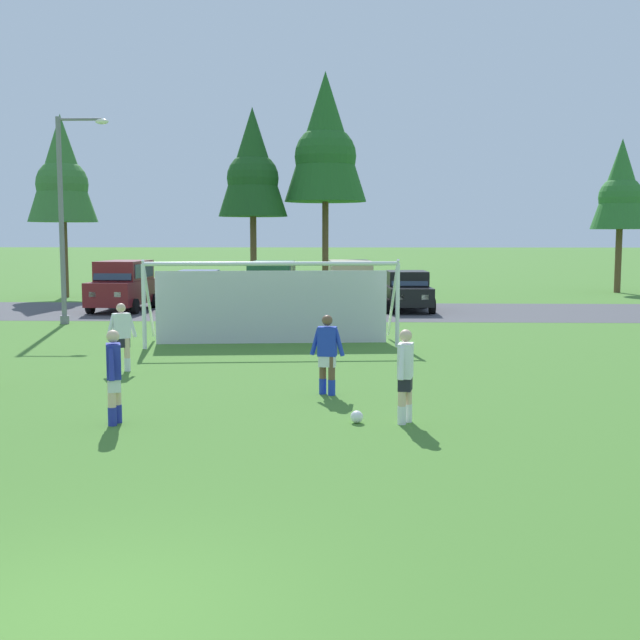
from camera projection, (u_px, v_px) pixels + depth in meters
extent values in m
plane|color=#477A2D|center=(263.00, 356.00, 21.63)|extent=(400.00, 400.00, 0.00)
cube|color=#4C4C51|center=(294.00, 311.00, 34.30)|extent=(52.00, 8.40, 0.01)
sphere|color=white|center=(357.00, 417.00, 13.84)|extent=(0.22, 0.22, 0.22)
sphere|color=black|center=(357.00, 417.00, 13.84)|extent=(0.08, 0.08, 0.08)
sphere|color=red|center=(360.00, 417.00, 13.84)|extent=(0.07, 0.07, 0.07)
cylinder|color=white|center=(398.00, 305.00, 23.24)|extent=(0.12, 0.12, 2.44)
cylinder|color=white|center=(144.00, 307.00, 22.79)|extent=(0.12, 0.12, 2.44)
cylinder|color=white|center=(272.00, 264.00, 22.89)|extent=(7.30, 0.83, 0.12)
cylinder|color=white|center=(393.00, 299.00, 24.12)|extent=(0.27, 1.94, 2.46)
cylinder|color=white|center=(149.00, 300.00, 23.67)|extent=(0.27, 1.94, 2.46)
cube|color=silver|center=(272.00, 307.00, 24.02)|extent=(6.92, 0.72, 2.20)
cylinder|color=brown|center=(332.00, 376.00, 16.23)|extent=(0.14, 0.14, 0.80)
cylinder|color=brown|center=(323.00, 375.00, 16.37)|extent=(0.14, 0.14, 0.80)
cylinder|color=#1E38B7|center=(332.00, 387.00, 16.26)|extent=(0.15, 0.15, 0.32)
cylinder|color=#1E38B7|center=(323.00, 386.00, 16.39)|extent=(0.15, 0.15, 0.32)
cube|color=silver|center=(327.00, 360.00, 16.27)|extent=(0.36, 0.26, 0.28)
cube|color=#1E38B7|center=(327.00, 341.00, 16.23)|extent=(0.41, 0.28, 0.60)
sphere|color=brown|center=(327.00, 320.00, 16.18)|extent=(0.22, 0.22, 0.22)
cylinder|color=#1E38B7|center=(339.00, 343.00, 16.15)|extent=(0.24, 0.12, 0.55)
cylinder|color=#1E38B7|center=(315.00, 342.00, 16.31)|extent=(0.24, 0.12, 0.55)
cylinder|color=beige|center=(117.00, 400.00, 13.84)|extent=(0.14, 0.14, 0.80)
cylinder|color=beige|center=(112.00, 403.00, 13.63)|extent=(0.14, 0.14, 0.80)
cylinder|color=#232D99|center=(118.00, 414.00, 13.87)|extent=(0.15, 0.15, 0.32)
cylinder|color=#232D99|center=(112.00, 416.00, 13.65)|extent=(0.15, 0.15, 0.32)
cube|color=silver|center=(114.00, 383.00, 13.70)|extent=(0.31, 0.39, 0.28)
cube|color=#232D99|center=(114.00, 361.00, 13.66)|extent=(0.34, 0.43, 0.60)
sphere|color=beige|center=(113.00, 336.00, 13.62)|extent=(0.22, 0.22, 0.22)
cylinder|color=#232D99|center=(116.00, 360.00, 13.92)|extent=(0.15, 0.25, 0.55)
cylinder|color=#232D99|center=(111.00, 365.00, 13.41)|extent=(0.15, 0.25, 0.55)
cylinder|color=beige|center=(402.00, 401.00, 13.73)|extent=(0.14, 0.14, 0.80)
cylinder|color=beige|center=(408.00, 399.00, 13.90)|extent=(0.14, 0.14, 0.80)
cylinder|color=white|center=(402.00, 415.00, 13.75)|extent=(0.15, 0.15, 0.32)
cylinder|color=white|center=(408.00, 413.00, 13.93)|extent=(0.15, 0.15, 0.32)
cube|color=black|center=(405.00, 382.00, 13.78)|extent=(0.28, 0.38, 0.28)
cube|color=white|center=(405.00, 361.00, 13.74)|extent=(0.31, 0.42, 0.60)
sphere|color=beige|center=(406.00, 336.00, 13.69)|extent=(0.22, 0.22, 0.22)
cylinder|color=white|center=(401.00, 364.00, 13.51)|extent=(0.13, 0.24, 0.55)
cylinder|color=white|center=(409.00, 360.00, 13.98)|extent=(0.13, 0.24, 0.55)
cylinder|color=beige|center=(127.00, 355.00, 19.11)|extent=(0.14, 0.14, 0.80)
cylinder|color=beige|center=(117.00, 355.00, 19.13)|extent=(0.14, 0.14, 0.80)
cylinder|color=white|center=(127.00, 365.00, 19.14)|extent=(0.15, 0.15, 0.32)
cylinder|color=white|center=(117.00, 364.00, 19.15)|extent=(0.15, 0.15, 0.32)
cube|color=black|center=(122.00, 341.00, 19.09)|extent=(0.40, 0.37, 0.28)
cube|color=white|center=(121.00, 326.00, 19.05)|extent=(0.45, 0.41, 0.60)
sphere|color=beige|center=(121.00, 308.00, 19.00)|extent=(0.22, 0.22, 0.22)
cylinder|color=white|center=(132.00, 326.00, 19.15)|extent=(0.24, 0.20, 0.55)
cylinder|color=white|center=(111.00, 327.00, 18.95)|extent=(0.24, 0.20, 0.55)
cube|color=maroon|center=(123.00, 292.00, 34.52)|extent=(2.10, 4.68, 1.00)
cube|color=maroon|center=(124.00, 270.00, 34.62)|extent=(1.88, 3.08, 0.84)
cube|color=#28384C|center=(113.00, 272.00, 33.21)|extent=(1.63, 0.45, 0.71)
cube|color=#28384C|center=(144.00, 270.00, 34.55)|extent=(0.15, 2.55, 0.59)
cube|color=white|center=(118.00, 295.00, 32.23)|extent=(0.28, 0.09, 0.20)
cube|color=white|center=(93.00, 294.00, 32.31)|extent=(0.28, 0.09, 0.20)
cube|color=#B21414|center=(150.00, 287.00, 36.71)|extent=(0.28, 0.09, 0.20)
cube|color=#B21414|center=(128.00, 287.00, 36.79)|extent=(0.28, 0.09, 0.20)
cylinder|color=black|center=(135.00, 306.00, 33.08)|extent=(0.27, 0.65, 0.64)
cylinder|color=black|center=(90.00, 306.00, 33.23)|extent=(0.27, 0.65, 0.64)
cylinder|color=black|center=(154.00, 301.00, 35.91)|extent=(0.27, 0.65, 0.64)
cylinder|color=black|center=(113.00, 301.00, 36.06)|extent=(0.27, 0.65, 0.64)
cube|color=navy|center=(198.00, 294.00, 34.98)|extent=(1.96, 4.27, 0.76)
cube|color=navy|center=(198.00, 278.00, 35.06)|extent=(1.74, 2.16, 0.64)
cube|color=#28384C|center=(195.00, 279.00, 34.10)|extent=(1.54, 0.37, 0.55)
cube|color=#28384C|center=(217.00, 278.00, 35.06)|extent=(0.11, 1.79, 0.45)
cube|color=white|center=(203.00, 296.00, 32.93)|extent=(0.28, 0.09, 0.20)
cube|color=white|center=(179.00, 296.00, 32.93)|extent=(0.28, 0.09, 0.20)
cube|color=#B21414|center=(215.00, 290.00, 37.03)|extent=(0.28, 0.09, 0.20)
cube|color=#B21414|center=(194.00, 290.00, 37.02)|extent=(0.28, 0.09, 0.20)
cylinder|color=black|center=(215.00, 305.00, 33.73)|extent=(0.26, 0.65, 0.64)
cylinder|color=black|center=(172.00, 305.00, 33.72)|extent=(0.26, 0.65, 0.64)
cylinder|color=black|center=(222.00, 300.00, 36.32)|extent=(0.26, 0.65, 0.64)
cylinder|color=black|center=(183.00, 300.00, 36.31)|extent=(0.26, 0.65, 0.64)
cube|color=#194C2D|center=(272.00, 293.00, 33.59)|extent=(1.95, 4.62, 1.00)
cube|color=#194C2D|center=(272.00, 271.00, 33.69)|extent=(1.78, 3.02, 0.84)
cube|color=#28384C|center=(268.00, 273.00, 32.28)|extent=(1.62, 0.40, 0.71)
cube|color=#28384C|center=(293.00, 271.00, 33.65)|extent=(0.07, 2.55, 0.59)
cube|color=white|center=(279.00, 296.00, 31.31)|extent=(0.28, 0.08, 0.20)
cube|color=white|center=(252.00, 296.00, 31.36)|extent=(0.28, 0.08, 0.20)
cube|color=#B21414|center=(288.00, 289.00, 35.80)|extent=(0.28, 0.08, 0.20)
cube|color=#B21414|center=(265.00, 289.00, 35.85)|extent=(0.28, 0.08, 0.20)
cylinder|color=black|center=(291.00, 308.00, 32.18)|extent=(0.25, 0.64, 0.64)
cylinder|color=black|center=(244.00, 308.00, 32.27)|extent=(0.25, 0.64, 0.64)
cylinder|color=black|center=(297.00, 302.00, 35.01)|extent=(0.25, 0.64, 0.64)
cylinder|color=black|center=(254.00, 302.00, 35.10)|extent=(0.25, 0.64, 0.64)
cube|color=tan|center=(350.00, 291.00, 34.83)|extent=(2.21, 4.72, 1.00)
cube|color=tan|center=(350.00, 270.00, 34.93)|extent=(1.95, 3.11, 0.84)
cube|color=#28384C|center=(352.00, 272.00, 33.52)|extent=(1.64, 0.49, 0.71)
cube|color=#28384C|center=(370.00, 270.00, 34.96)|extent=(0.21, 2.55, 0.59)
cube|color=white|center=(367.00, 294.00, 32.60)|extent=(0.28, 0.10, 0.20)
cube|color=white|center=(341.00, 294.00, 32.56)|extent=(0.28, 0.10, 0.20)
cube|color=#B21414|center=(358.00, 287.00, 37.09)|extent=(0.28, 0.10, 0.20)
cube|color=#B21414|center=(336.00, 287.00, 37.05)|extent=(0.28, 0.10, 0.20)
cylinder|color=black|center=(375.00, 305.00, 33.50)|extent=(0.28, 0.65, 0.64)
cylinder|color=black|center=(330.00, 306.00, 33.43)|extent=(0.28, 0.65, 0.64)
cylinder|color=black|center=(369.00, 300.00, 36.33)|extent=(0.28, 0.65, 0.64)
cylinder|color=black|center=(327.00, 300.00, 36.27)|extent=(0.28, 0.65, 0.64)
cube|color=black|center=(407.00, 295.00, 34.43)|extent=(1.95, 4.26, 0.76)
cube|color=black|center=(407.00, 278.00, 34.51)|extent=(1.73, 2.16, 0.64)
cube|color=#28384C|center=(410.00, 280.00, 33.55)|extent=(1.54, 0.37, 0.55)
cube|color=#28384C|center=(426.00, 278.00, 34.51)|extent=(0.10, 1.79, 0.45)
cube|color=white|center=(425.00, 297.00, 32.38)|extent=(0.28, 0.09, 0.20)
cube|color=white|center=(401.00, 297.00, 32.38)|extent=(0.28, 0.09, 0.20)
cube|color=#B21414|center=(413.00, 290.00, 36.48)|extent=(0.28, 0.09, 0.20)
cube|color=#B21414|center=(392.00, 290.00, 36.48)|extent=(0.28, 0.09, 0.20)
cylinder|color=black|center=(432.00, 306.00, 33.18)|extent=(0.26, 0.65, 0.64)
cylinder|color=black|center=(389.00, 306.00, 33.18)|extent=(0.26, 0.65, 0.64)
cylinder|color=black|center=(424.00, 301.00, 35.77)|extent=(0.26, 0.65, 0.64)
cylinder|color=black|center=(384.00, 301.00, 35.77)|extent=(0.26, 0.65, 0.64)
cylinder|color=brown|center=(65.00, 260.00, 41.91)|extent=(0.36, 0.36, 3.96)
cone|color=#387533|center=(61.00, 168.00, 41.41)|extent=(3.56, 3.56, 5.54)
sphere|color=#387533|center=(62.00, 184.00, 41.49)|extent=(2.67, 2.67, 2.67)
cylinder|color=brown|center=(253.00, 255.00, 45.01)|extent=(0.36, 0.36, 4.31)
cone|color=#1E511E|center=(253.00, 162.00, 44.47)|extent=(3.88, 3.88, 6.04)
sphere|color=#1E511E|center=(253.00, 178.00, 44.56)|extent=(2.91, 2.91, 2.91)
cylinder|color=brown|center=(325.00, 247.00, 45.39)|extent=(0.36, 0.36, 5.16)
cone|color=#236023|center=(325.00, 137.00, 44.74)|extent=(4.64, 4.64, 7.22)
sphere|color=#236023|center=(325.00, 156.00, 44.85)|extent=(3.48, 3.48, 3.48)
cylinder|color=brown|center=(618.00, 261.00, 45.40)|extent=(0.36, 0.36, 3.61)
cone|color=#2D702D|center=(621.00, 184.00, 44.95)|extent=(3.25, 3.25, 5.06)
sphere|color=#2D702D|center=(621.00, 198.00, 45.03)|extent=(2.44, 2.44, 2.44)
cylinder|color=slate|center=(61.00, 222.00, 29.07)|extent=(0.18, 0.18, 7.51)
cylinder|color=slate|center=(65.00, 320.00, 29.45)|extent=(0.32, 0.32, 0.30)
cylinder|color=slate|center=(80.00, 119.00, 28.66)|extent=(1.60, 0.10, 0.10)
ellipsoid|color=white|center=(102.00, 121.00, 28.64)|extent=(0.48, 0.28, 0.20)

